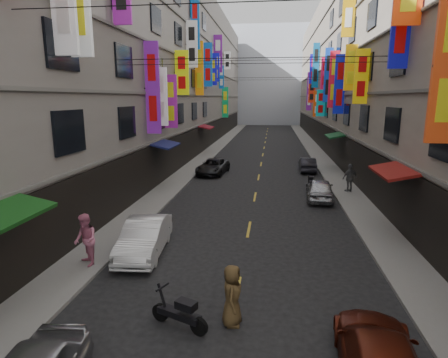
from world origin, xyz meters
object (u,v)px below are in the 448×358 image
(pedestrian_crossing, at_px, (232,295))
(car_left_far, at_px, (213,167))
(car_right_far, at_px, (307,165))
(scooter_crossing, at_px, (180,313))
(car_left_mid, at_px, (144,237))
(pedestrian_lfar, at_px, (85,240))
(car_right_mid, at_px, (320,189))
(pedestrian_rfar, at_px, (350,178))
(scooter_far_right, at_px, (310,183))

(pedestrian_crossing, bearing_deg, car_left_far, 9.15)
(car_left_far, height_order, car_right_far, car_left_far)
(scooter_crossing, height_order, car_left_mid, car_left_mid)
(pedestrian_lfar, distance_m, pedestrian_crossing, 6.30)
(car_right_far, distance_m, pedestrian_lfar, 22.01)
(pedestrian_crossing, bearing_deg, scooter_crossing, 103.35)
(scooter_crossing, relative_size, pedestrian_crossing, 0.99)
(car_right_mid, bearing_deg, pedestrian_crossing, 78.52)
(scooter_crossing, distance_m, car_left_mid, 5.35)
(scooter_crossing, relative_size, car_left_far, 0.39)
(car_right_mid, relative_size, pedestrian_lfar, 2.00)
(pedestrian_rfar, xyz_separation_m, pedestrian_crossing, (-6.03, -15.39, -0.17))
(car_left_mid, relative_size, pedestrian_lfar, 2.19)
(car_left_mid, distance_m, car_right_mid, 12.15)
(car_left_far, relative_size, pedestrian_rfar, 2.42)
(pedestrian_rfar, bearing_deg, pedestrian_lfar, 19.69)
(car_right_far, xyz_separation_m, pedestrian_lfar, (-9.61, -19.80, 0.49))
(car_left_mid, height_order, pedestrian_rfar, pedestrian_rfar)
(car_right_mid, bearing_deg, scooter_far_right, -78.60)
(car_left_mid, relative_size, pedestrian_crossing, 2.44)
(car_right_mid, xyz_separation_m, pedestrian_rfar, (2.09, 1.87, 0.38))
(pedestrian_lfar, bearing_deg, car_right_far, 110.94)
(scooter_crossing, relative_size, car_right_far, 0.47)
(car_right_far, relative_size, pedestrian_lfar, 1.87)
(car_left_far, height_order, car_right_mid, car_right_mid)
(car_right_mid, bearing_deg, car_left_far, -37.31)
(pedestrian_crossing, bearing_deg, scooter_far_right, -13.96)
(scooter_far_right, bearing_deg, pedestrian_rfar, 178.31)
(scooter_crossing, distance_m, pedestrian_lfar, 5.35)
(car_right_far, height_order, pedestrian_crossing, pedestrian_crossing)
(scooter_far_right, xyz_separation_m, car_left_far, (-7.42, 4.30, 0.17))
(scooter_crossing, distance_m, car_right_far, 23.56)
(car_left_far, height_order, pedestrian_rfar, pedestrian_rfar)
(scooter_far_right, distance_m, pedestrian_lfar, 16.32)
(scooter_crossing, height_order, pedestrian_crossing, pedestrian_crossing)
(scooter_far_right, height_order, pedestrian_rfar, pedestrian_rfar)
(scooter_far_right, xyz_separation_m, pedestrian_crossing, (-3.63, -16.20, 0.42))
(car_left_far, xyz_separation_m, car_right_far, (7.76, 2.08, -0.02))
(scooter_far_right, bearing_deg, car_left_mid, 74.37)
(scooter_far_right, distance_m, car_left_far, 8.58)
(scooter_far_right, bearing_deg, scooter_crossing, 90.14)
(pedestrian_crossing, bearing_deg, car_right_far, -11.29)
(car_left_mid, distance_m, pedestrian_crossing, 5.86)
(scooter_far_right, height_order, car_left_mid, car_left_mid)
(car_right_mid, height_order, car_right_far, car_right_mid)
(pedestrian_lfar, bearing_deg, car_left_far, 130.87)
(car_right_mid, bearing_deg, pedestrian_lfar, 53.01)
(car_right_far, bearing_deg, pedestrian_rfar, 105.85)
(pedestrian_rfar, bearing_deg, car_right_mid, 14.28)
(scooter_far_right, bearing_deg, car_right_mid, 113.58)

